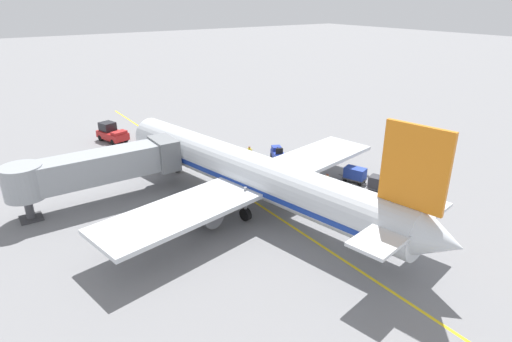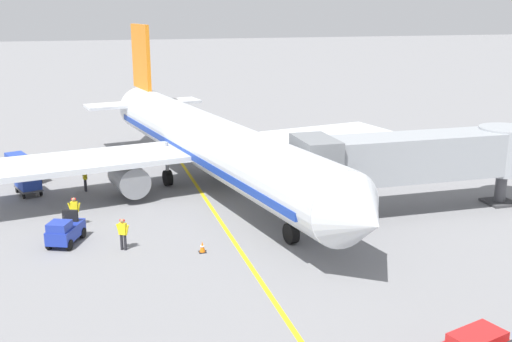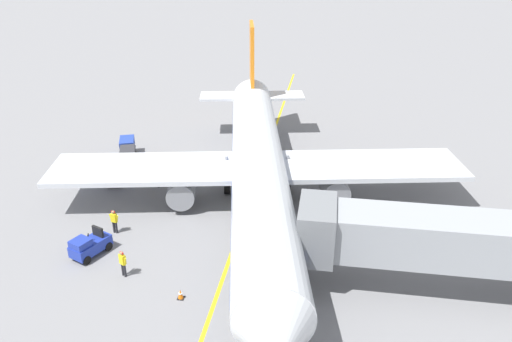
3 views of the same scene
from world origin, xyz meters
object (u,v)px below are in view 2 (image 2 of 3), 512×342
Objects in this scene: jet_bridge at (419,157)px; baggage_cart_third_in_train at (17,163)px; parked_airliner at (207,142)px; ground_crew_marshaller at (74,210)px; safety_cone_nose_left at (202,247)px; ground_crew_loader at (85,178)px; baggage_tug_lead at (65,231)px; baggage_cart_front at (28,181)px; baggage_cart_second_in_train at (28,169)px; ground_crew_wing_walker at (123,232)px.

baggage_cart_third_in_train is (23.99, -15.56, -2.51)m from jet_bridge.
parked_airliner is 21.99× the size of ground_crew_marshaller.
ground_crew_marshaller is 2.86× the size of safety_cone_nose_left.
jet_bridge is 21.80m from ground_crew_loader.
baggage_tug_lead is at bearing -1.11° from jet_bridge.
baggage_tug_lead is 0.94× the size of baggage_cart_front.
ground_crew_loader is at bearing -95.45° from ground_crew_marshaller.
parked_airliner is at bearing 151.36° from baggage_cart_third_in_train.
ground_crew_loader reaches higher than safety_cone_nose_left.
safety_cone_nose_left is at bearing 120.28° from baggage_cart_second_in_train.
jet_bridge reaches higher than ground_crew_marshaller.
parked_airliner is 11.90m from ground_crew_wing_walker.
jet_bridge is 9.02× the size of ground_crew_marshaller.
baggage_cart_third_in_train reaches higher than safety_cone_nose_left.
ground_crew_marshaller is (-4.11, 12.48, 0.00)m from baggage_cart_third_in_train.
safety_cone_nose_left is at bearing 125.42° from baggage_cart_front.
ground_crew_marshaller is at bearing 108.23° from baggage_cart_third_in_train.
baggage_cart_front reaches higher than safety_cone_nose_left.
ground_crew_wing_walker and ground_crew_loader have the same top height.
baggage_tug_lead is 15.59m from baggage_cart_third_in_train.
parked_airliner is 12.12m from baggage_cart_front.
ground_crew_marshaller reaches higher than baggage_cart_second_in_train.
ground_crew_marshaller is (-0.49, -2.69, 0.24)m from baggage_tug_lead.
ground_crew_loader is at bearing 138.22° from baggage_cart_second_in_train.
safety_cone_nose_left is (-9.22, 12.96, -0.66)m from baggage_cart_front.
baggage_tug_lead is 9.63m from ground_crew_loader.
parked_airliner reaches higher than ground_crew_loader.
parked_airliner is 13.99m from jet_bridge.
baggage_cart_front is at bearing -24.12° from jet_bridge.
parked_airliner is 8.55m from ground_crew_loader.
baggage_cart_third_in_train is at bearing -28.64° from parked_airliner.
ground_crew_loader reaches higher than baggage_cart_second_in_train.
ground_crew_loader is 2.86× the size of safety_cone_nose_left.
parked_airliner is at bearing 171.66° from baggage_cart_front.
baggage_cart_front is 3.67m from ground_crew_loader.
safety_cone_nose_left is (-9.39, 16.09, -0.66)m from baggage_cart_second_in_train.
baggage_cart_third_in_train is at bearing -49.64° from ground_crew_loader.
parked_airliner is 12.57m from baggage_tug_lead.
parked_airliner is 62.99× the size of safety_cone_nose_left.
ground_crew_loader is at bearing 175.42° from baggage_cart_front.
baggage_cart_front and baggage_cart_third_in_train have the same top height.
baggage_tug_lead is 2.74m from ground_crew_marshaller.
ground_crew_wing_walker is 4.14m from safety_cone_nose_left.
baggage_cart_third_in_train is at bearing -78.22° from baggage_cart_front.
baggage_cart_third_in_train is (1.11, -5.31, 0.00)m from baggage_cart_front.
jet_bridge is at bearing -175.84° from ground_crew_wing_walker.
jet_bridge is 28.71m from baggage_cart_third_in_train.
safety_cone_nose_left is (-3.83, 1.44, -0.66)m from ground_crew_wing_walker.
ground_crew_wing_walker is 1.00× the size of ground_crew_loader.
jet_bridge is 5.15× the size of baggage_cart_front.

